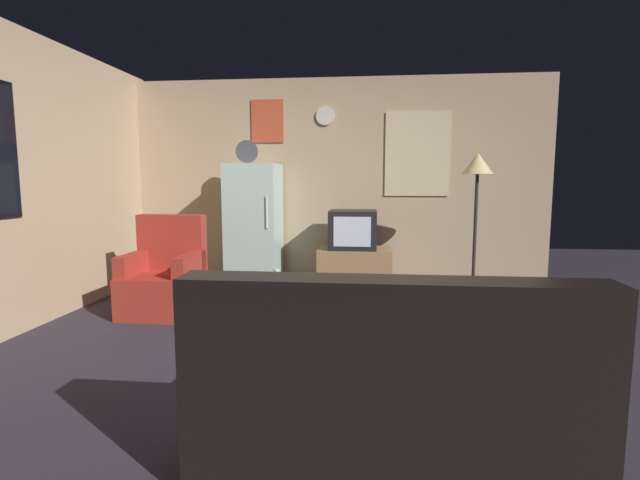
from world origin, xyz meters
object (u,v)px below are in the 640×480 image
coffee_table (278,309)px  book_stack (411,295)px  tv_stand (355,271)px  mug_ceramic_white (278,285)px  standing_lamp (477,175)px  fridge (254,227)px  couch (388,400)px  armchair (165,279)px  wine_glass (277,278)px  remote_control (272,285)px  crt_tv (353,229)px

coffee_table → book_stack: 1.86m
tv_stand → mug_ceramic_white: 1.84m
standing_lamp → mug_ceramic_white: size_ratio=17.67×
fridge → couch: (1.47, -3.48, -0.44)m
couch → book_stack: (0.38, 3.19, -0.28)m
coffee_table → armchair: (-1.24, 0.53, 0.13)m
coffee_table → wine_glass: (-0.00, -0.05, 0.29)m
coffee_table → armchair: 1.36m
wine_glass → remote_control: (-0.04, 0.01, -0.06)m
fridge → standing_lamp: (2.48, -0.44, 0.60)m
mug_ceramic_white → coffee_table: bearing=101.1°
standing_lamp → couch: 3.37m
crt_tv → coffee_table: 1.75m
standing_lamp → wine_glass: 2.42m
tv_stand → crt_tv: bearing=-177.8°
wine_glass → remote_control: bearing=164.6°
mug_ceramic_white → remote_control: bearing=118.7°
fridge → book_stack: fridge is taller
crt_tv → wine_glass: size_ratio=3.60×
standing_lamp → remote_control: standing_lamp is taller
mug_ceramic_white → wine_glass: bearing=105.6°
standing_lamp → book_stack: 1.48m
tv_stand → standing_lamp: 1.71m
coffee_table → couch: (0.86, -1.82, 0.10)m
armchair → book_stack: 2.64m
fridge → crt_tv: bearing=-4.8°
tv_stand → wine_glass: bearing=-110.5°
fridge → remote_control: 1.82m
wine_glass → remote_control: wine_glass is taller
remote_control → armchair: bearing=134.5°
standing_lamp → wine_glass: size_ratio=10.60×
fridge → wine_glass: (0.61, -1.71, -0.26)m
tv_stand → book_stack: (0.64, -0.19, -0.23)m
fridge → coffee_table: fridge is taller
armchair → fridge: bearing=60.9°
standing_lamp → coffee_table: size_ratio=2.21×
wine_glass → mug_ceramic_white: (0.04, -0.13, -0.03)m
coffee_table → wine_glass: wine_glass is taller
armchair → book_stack: bearing=18.8°
crt_tv → remote_control: size_ratio=3.60×
remote_control → fridge: bearing=88.4°
fridge → book_stack: (1.86, -0.28, -0.72)m
fridge → tv_stand: fridge is taller
fridge → armchair: 1.36m
mug_ceramic_white → standing_lamp: bearing=37.2°
crt_tv → coffee_table: crt_tv is taller
book_stack → armchair: bearing=-161.2°
wine_glass → armchair: armchair is taller
standing_lamp → armchair: (-3.11, -0.69, -1.02)m
couch → book_stack: 3.23m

